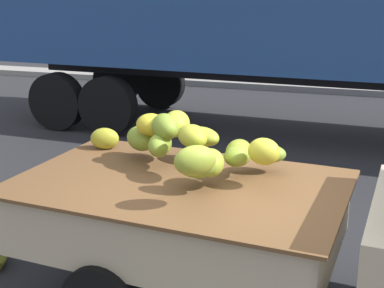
% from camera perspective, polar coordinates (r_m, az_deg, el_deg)
% --- Properties ---
extents(curb_strip, '(80.00, 0.80, 0.16)m').
position_cam_1_polar(curb_strip, '(14.58, 14.80, 5.55)').
color(curb_strip, gray).
rests_on(curb_strip, ground).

